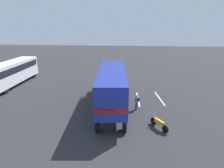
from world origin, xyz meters
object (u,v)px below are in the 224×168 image
at_px(semi_truck, 112,83).
at_px(person_bystander, 137,102).
at_px(motorcycle, 159,123).
at_px(parked_bus, 12,71).

relative_size(semi_truck, person_bystander, 8.79).
distance_m(person_bystander, motorcycle, 3.99).
bearing_deg(parked_bus, semi_truck, -111.45).
xyz_separation_m(parked_bus, motorcycle, (-10.52, -19.68, -1.58)).
relative_size(person_bystander, motorcycle, 0.89).
height_order(parked_bus, motorcycle, parked_bus).
distance_m(semi_truck, person_bystander, 3.29).
bearing_deg(person_bystander, parked_bus, 68.76).
distance_m(semi_truck, parked_bus, 16.38).
bearing_deg(parked_bus, person_bystander, -111.24).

